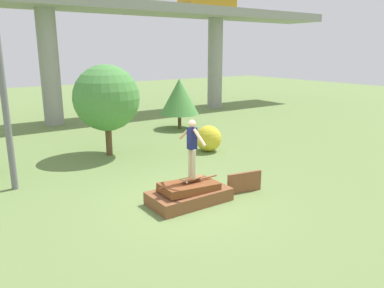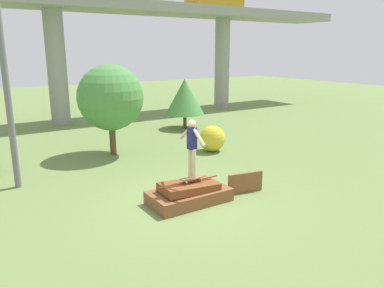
{
  "view_description": "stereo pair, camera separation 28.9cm",
  "coord_description": "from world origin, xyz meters",
  "px_view_note": "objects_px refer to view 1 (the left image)",
  "views": [
    {
      "loc": [
        -5.76,
        -8.45,
        4.35
      ],
      "look_at": [
        0.08,
        -0.02,
        1.76
      ],
      "focal_mm": 35.0,
      "sensor_mm": 36.0,
      "label": 1
    },
    {
      "loc": [
        -5.52,
        -8.61,
        4.35
      ],
      "look_at": [
        0.08,
        -0.02,
        1.76
      ],
      "focal_mm": 35.0,
      "sensor_mm": 36.0,
      "label": 2
    }
  ],
  "objects_px": {
    "skateboard": "(192,178)",
    "tree_behind_right": "(179,97)",
    "skater": "(192,144)",
    "tree_behind_left": "(107,98)",
    "bush_yellow_flowering": "(208,138)"
  },
  "relations": [
    {
      "from": "tree_behind_left",
      "to": "bush_yellow_flowering",
      "type": "height_order",
      "value": "tree_behind_left"
    },
    {
      "from": "skater",
      "to": "tree_behind_left",
      "type": "bearing_deg",
      "value": 90.04
    },
    {
      "from": "skater",
      "to": "tree_behind_right",
      "type": "distance_m",
      "value": 10.58
    },
    {
      "from": "tree_behind_right",
      "to": "bush_yellow_flowering",
      "type": "distance_m",
      "value": 5.22
    },
    {
      "from": "bush_yellow_flowering",
      "to": "skater",
      "type": "bearing_deg",
      "value": -131.96
    },
    {
      "from": "skateboard",
      "to": "skater",
      "type": "bearing_deg",
      "value": 90.0
    },
    {
      "from": "skater",
      "to": "tree_behind_left",
      "type": "height_order",
      "value": "tree_behind_left"
    },
    {
      "from": "tree_behind_left",
      "to": "tree_behind_right",
      "type": "bearing_deg",
      "value": 28.3
    },
    {
      "from": "skateboard",
      "to": "tree_behind_right",
      "type": "distance_m",
      "value": 10.64
    },
    {
      "from": "skater",
      "to": "tree_behind_right",
      "type": "relative_size",
      "value": 0.61
    },
    {
      "from": "skateboard",
      "to": "tree_behind_left",
      "type": "relative_size",
      "value": 0.2
    },
    {
      "from": "skateboard",
      "to": "skater",
      "type": "xyz_separation_m",
      "value": [
        0.0,
        0.0,
        1.0
      ]
    },
    {
      "from": "tree_behind_left",
      "to": "skater",
      "type": "bearing_deg",
      "value": -89.96
    },
    {
      "from": "skater",
      "to": "tree_behind_left",
      "type": "xyz_separation_m",
      "value": [
        -0.0,
        6.15,
        0.68
      ]
    },
    {
      "from": "skateboard",
      "to": "tree_behind_right",
      "type": "relative_size",
      "value": 0.27
    }
  ]
}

